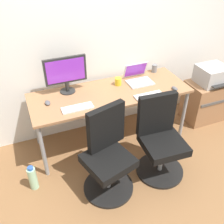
% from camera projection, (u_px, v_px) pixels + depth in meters
% --- Properties ---
extents(ground_plane, '(5.28, 5.28, 0.00)m').
position_uv_depth(ground_plane, '(111.00, 139.00, 3.48)').
color(ground_plane, brown).
extents(back_wall, '(4.40, 0.04, 2.60)m').
position_uv_depth(back_wall, '(97.00, 34.00, 3.05)').
color(back_wall, white).
rests_on(back_wall, ground).
extents(desk, '(1.89, 0.68, 0.74)m').
position_uv_depth(desk, '(110.00, 96.00, 3.09)').
color(desk, '#996B47').
rests_on(desk, ground).
extents(office_chair_left, '(0.54, 0.54, 0.94)m').
position_uv_depth(office_chair_left, '(107.00, 156.00, 2.64)').
color(office_chair_left, black).
rests_on(office_chair_left, ground).
extents(office_chair_right, '(0.54, 0.54, 0.94)m').
position_uv_depth(office_chair_right, '(160.00, 140.00, 2.83)').
color(office_chair_right, black).
rests_on(office_chair_right, ground).
extents(side_cabinet, '(0.58, 0.41, 0.58)m').
position_uv_depth(side_cabinet, '(206.00, 100.00, 3.72)').
color(side_cabinet, '#996B47').
rests_on(side_cabinet, ground).
extents(printer, '(0.38, 0.40, 0.24)m').
position_uv_depth(printer, '(212.00, 75.00, 3.49)').
color(printer, '#B7B7B7').
rests_on(printer, side_cabinet).
extents(water_bottle_on_floor, '(0.09, 0.09, 0.31)m').
position_uv_depth(water_bottle_on_floor, '(33.00, 178.00, 2.75)').
color(water_bottle_on_floor, '#A5D8B2').
rests_on(water_bottle_on_floor, ground).
extents(desktop_monitor, '(0.48, 0.18, 0.43)m').
position_uv_depth(desktop_monitor, '(66.00, 72.00, 2.92)').
color(desktop_monitor, '#262626').
rests_on(desktop_monitor, desk).
extents(open_laptop, '(0.31, 0.29, 0.22)m').
position_uv_depth(open_laptop, '(138.00, 77.00, 3.24)').
color(open_laptop, silver).
rests_on(open_laptop, desk).
extents(keyboard_by_monitor, '(0.34, 0.12, 0.02)m').
position_uv_depth(keyboard_by_monitor, '(77.00, 108.00, 2.76)').
color(keyboard_by_monitor, silver).
rests_on(keyboard_by_monitor, desk).
extents(keyboard_by_laptop, '(0.34, 0.12, 0.02)m').
position_uv_depth(keyboard_by_laptop, '(149.00, 96.00, 2.97)').
color(keyboard_by_laptop, silver).
rests_on(keyboard_by_laptop, desk).
extents(mouse_by_monitor, '(0.06, 0.10, 0.03)m').
position_uv_depth(mouse_by_monitor, '(48.00, 103.00, 2.83)').
color(mouse_by_monitor, '#515156').
rests_on(mouse_by_monitor, desk).
extents(mouse_by_laptop, '(0.06, 0.10, 0.03)m').
position_uv_depth(mouse_by_laptop, '(175.00, 88.00, 3.09)').
color(mouse_by_laptop, '#515156').
rests_on(mouse_by_laptop, desk).
extents(coffee_mug, '(0.08, 0.08, 0.09)m').
position_uv_depth(coffee_mug, '(118.00, 81.00, 3.17)').
color(coffee_mug, yellow).
rests_on(coffee_mug, desk).
extents(pen_cup, '(0.07, 0.07, 0.10)m').
position_uv_depth(pen_cup, '(154.00, 68.00, 3.45)').
color(pen_cup, slate).
rests_on(pen_cup, desk).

